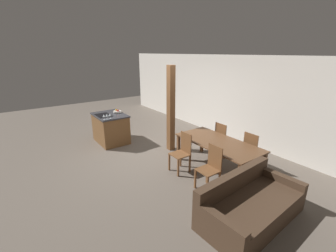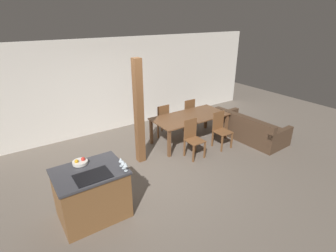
{
  "view_description": "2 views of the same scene",
  "coord_description": "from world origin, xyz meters",
  "px_view_note": "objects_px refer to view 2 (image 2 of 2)",
  "views": [
    {
      "loc": [
        5.1,
        -3.03,
        2.79
      ],
      "look_at": [
        0.6,
        0.2,
        0.95
      ],
      "focal_mm": 24.0,
      "sensor_mm": 36.0,
      "label": 1
    },
    {
      "loc": [
        -2.45,
        -4.33,
        3.29
      ],
      "look_at": [
        0.6,
        0.2,
        0.95
      ],
      "focal_mm": 28.0,
      "sensor_mm": 36.0,
      "label": 2
    }
  ],
  "objects_px": {
    "dining_table": "(190,119)",
    "dining_chair_far_right": "(187,113)",
    "dining_chair_near_right": "(221,129)",
    "fruit_bowl": "(80,162)",
    "dining_chair_near_left": "(193,138)",
    "timber_post": "(139,113)",
    "wine_glass_middle": "(123,162)",
    "kitchen_island": "(92,193)",
    "couch": "(250,130)",
    "wine_glass_near": "(125,165)",
    "dining_chair_far_left": "(161,120)",
    "wine_glass_far": "(121,160)"
  },
  "relations": [
    {
      "from": "wine_glass_far",
      "to": "timber_post",
      "type": "bearing_deg",
      "value": 51.85
    },
    {
      "from": "kitchen_island",
      "to": "dining_chair_near_right",
      "type": "relative_size",
      "value": 1.21
    },
    {
      "from": "kitchen_island",
      "to": "dining_table",
      "type": "distance_m",
      "value": 3.54
    },
    {
      "from": "dining_chair_near_right",
      "to": "dining_chair_far_right",
      "type": "bearing_deg",
      "value": 90.0
    },
    {
      "from": "dining_chair_near_right",
      "to": "couch",
      "type": "height_order",
      "value": "dining_chair_near_right"
    },
    {
      "from": "fruit_bowl",
      "to": "dining_chair_far_right",
      "type": "distance_m",
      "value": 4.22
    },
    {
      "from": "wine_glass_near",
      "to": "dining_chair_far_right",
      "type": "distance_m",
      "value": 4.1
    },
    {
      "from": "fruit_bowl",
      "to": "kitchen_island",
      "type": "bearing_deg",
      "value": -79.44
    },
    {
      "from": "fruit_bowl",
      "to": "wine_glass_far",
      "type": "relative_size",
      "value": 1.6
    },
    {
      "from": "wine_glass_middle",
      "to": "dining_chair_far_right",
      "type": "height_order",
      "value": "wine_glass_middle"
    },
    {
      "from": "kitchen_island",
      "to": "dining_table",
      "type": "bearing_deg",
      "value": 23.49
    },
    {
      "from": "wine_glass_middle",
      "to": "kitchen_island",
      "type": "bearing_deg",
      "value": 151.56
    },
    {
      "from": "timber_post",
      "to": "wine_glass_near",
      "type": "bearing_deg",
      "value": -124.81
    },
    {
      "from": "wine_glass_middle",
      "to": "dining_table",
      "type": "bearing_deg",
      "value": 31.46
    },
    {
      "from": "timber_post",
      "to": "dining_chair_far_right",
      "type": "bearing_deg",
      "value": 23.38
    },
    {
      "from": "wine_glass_near",
      "to": "wine_glass_middle",
      "type": "bearing_deg",
      "value": 90.0
    },
    {
      "from": "fruit_bowl",
      "to": "couch",
      "type": "bearing_deg",
      "value": 3.64
    },
    {
      "from": "wine_glass_near",
      "to": "dining_chair_far_right",
      "type": "relative_size",
      "value": 0.17
    },
    {
      "from": "dining_table",
      "to": "wine_glass_near",
      "type": "bearing_deg",
      "value": -147.19
    },
    {
      "from": "dining_table",
      "to": "timber_post",
      "type": "bearing_deg",
      "value": -173.22
    },
    {
      "from": "fruit_bowl",
      "to": "timber_post",
      "type": "bearing_deg",
      "value": 29.56
    },
    {
      "from": "dining_table",
      "to": "couch",
      "type": "distance_m",
      "value": 1.78
    },
    {
      "from": "wine_glass_near",
      "to": "couch",
      "type": "height_order",
      "value": "wine_glass_near"
    },
    {
      "from": "dining_chair_near_right",
      "to": "fruit_bowl",
      "type": "bearing_deg",
      "value": -173.81
    },
    {
      "from": "wine_glass_far",
      "to": "dining_table",
      "type": "distance_m",
      "value": 3.2
    },
    {
      "from": "fruit_bowl",
      "to": "dining_chair_far_left",
      "type": "distance_m",
      "value": 3.41
    },
    {
      "from": "kitchen_island",
      "to": "dining_chair_far_left",
      "type": "height_order",
      "value": "dining_chair_far_left"
    },
    {
      "from": "wine_glass_near",
      "to": "wine_glass_middle",
      "type": "distance_m",
      "value": 0.09
    },
    {
      "from": "kitchen_island",
      "to": "wine_glass_near",
      "type": "relative_size",
      "value": 7.18
    },
    {
      "from": "dining_chair_near_left",
      "to": "timber_post",
      "type": "xyz_separation_m",
      "value": [
        -1.18,
        0.52,
        0.73
      ]
    },
    {
      "from": "dining_table",
      "to": "dining_chair_far_right",
      "type": "height_order",
      "value": "dining_chair_far_right"
    },
    {
      "from": "timber_post",
      "to": "dining_chair_near_right",
      "type": "bearing_deg",
      "value": -13.89
    },
    {
      "from": "dining_chair_near_left",
      "to": "dining_chair_far_left",
      "type": "relative_size",
      "value": 1.0
    },
    {
      "from": "dining_table",
      "to": "wine_glass_middle",
      "type": "bearing_deg",
      "value": -148.54
    },
    {
      "from": "kitchen_island",
      "to": "dining_chair_near_right",
      "type": "height_order",
      "value": "dining_chair_near_right"
    },
    {
      "from": "wine_glass_middle",
      "to": "wine_glass_far",
      "type": "bearing_deg",
      "value": 90.0
    },
    {
      "from": "kitchen_island",
      "to": "wine_glass_far",
      "type": "xyz_separation_m",
      "value": [
        0.5,
        -0.18,
        0.59
      ]
    },
    {
      "from": "dining_chair_near_right",
      "to": "couch",
      "type": "bearing_deg",
      "value": -5.48
    },
    {
      "from": "couch",
      "to": "dining_table",
      "type": "bearing_deg",
      "value": 58.9
    },
    {
      "from": "kitchen_island",
      "to": "wine_glass_far",
      "type": "bearing_deg",
      "value": -19.83
    },
    {
      "from": "kitchen_island",
      "to": "couch",
      "type": "xyz_separation_m",
      "value": [
        4.77,
        0.59,
        -0.21
      ]
    },
    {
      "from": "fruit_bowl",
      "to": "timber_post",
      "type": "distance_m",
      "value": 1.91
    },
    {
      "from": "dining_table",
      "to": "dining_chair_near_right",
      "type": "xyz_separation_m",
      "value": [
        0.47,
        -0.72,
        -0.16
      ]
    },
    {
      "from": "dining_chair_far_right",
      "to": "couch",
      "type": "distance_m",
      "value": 1.89
    },
    {
      "from": "dining_chair_near_right",
      "to": "wine_glass_middle",
      "type": "bearing_deg",
      "value": -163.4
    },
    {
      "from": "fruit_bowl",
      "to": "wine_glass_middle",
      "type": "relative_size",
      "value": 1.6
    },
    {
      "from": "dining_chair_far_left",
      "to": "couch",
      "type": "relative_size",
      "value": 0.48
    },
    {
      "from": "wine_glass_far",
      "to": "wine_glass_middle",
      "type": "bearing_deg",
      "value": -90.0
    },
    {
      "from": "fruit_bowl",
      "to": "dining_chair_far_left",
      "type": "relative_size",
      "value": 0.27
    },
    {
      "from": "wine_glass_middle",
      "to": "dining_chair_far_left",
      "type": "xyz_separation_m",
      "value": [
        2.27,
        2.4,
        -0.55
      ]
    }
  ]
}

